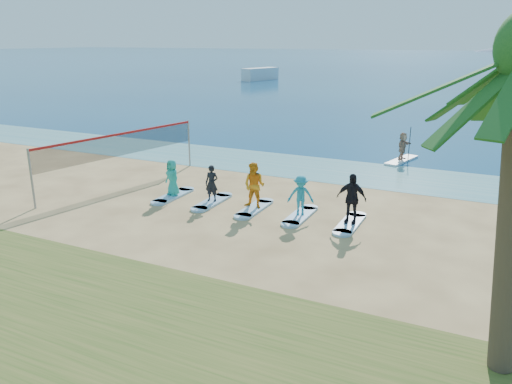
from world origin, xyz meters
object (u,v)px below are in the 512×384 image
at_px(boat_offshore_a, 260,80).
at_px(paddleboarder, 403,146).
at_px(surfboard_1, 212,202).
at_px(surfboard_2, 254,208).
at_px(volleyball_net, 121,145).
at_px(student_1, 212,183).
at_px(surfboard_3, 300,216).
at_px(student_3, 301,195).
at_px(surfboard_4, 350,224).
at_px(student_0, 172,177).
at_px(student_2, 254,186).
at_px(surfboard_0, 173,196).
at_px(paddleboard, 402,160).
at_px(student_4, 351,198).

bearing_deg(boat_offshore_a, paddleboarder, -40.89).
distance_m(surfboard_1, surfboard_2, 1.99).
relative_size(volleyball_net, student_1, 5.77).
distance_m(student_1, surfboard_3, 4.06).
xyz_separation_m(student_3, surfboard_4, (1.99, 0.00, -0.83)).
bearing_deg(student_1, boat_offshore_a, 106.15).
height_order(student_0, student_2, student_2).
bearing_deg(paddleboarder, volleyball_net, 146.08).
bearing_deg(boat_offshore_a, surfboard_0, -52.14).
xyz_separation_m(paddleboarder, surfboard_0, (-7.85, -11.16, -0.84)).
xyz_separation_m(surfboard_3, student_3, (0.00, 0.00, 0.83)).
relative_size(paddleboard, student_0, 1.89).
bearing_deg(boat_offshore_a, surfboard_1, -50.53).
bearing_deg(paddleboard, student_3, -85.36).
bearing_deg(surfboard_1, surfboard_0, 180.00).
xyz_separation_m(paddleboard, student_0, (-7.85, -11.16, 0.82)).
bearing_deg(paddleboard, surfboard_0, -110.90).
relative_size(student_0, student_3, 1.01).
height_order(surfboard_0, student_3, student_3).
bearing_deg(surfboard_3, boat_offshore_a, 116.63).
bearing_deg(student_3, student_2, 160.69).
bearing_deg(surfboard_4, student_1, 180.00).
bearing_deg(surfboard_1, surfboard_3, 0.00).
bearing_deg(surfboard_2, surfboard_1, 180.00).
bearing_deg(student_4, student_3, 179.90).
bearing_deg(paddleboard, surfboard_1, -103.49).
bearing_deg(student_1, surfboard_1, 0.00).
bearing_deg(surfboard_1, student_0, 180.00).
distance_m(surfboard_1, student_2, 2.22).
height_order(volleyball_net, student_2, volleyball_net).
bearing_deg(volleyball_net, student_2, -5.05).
relative_size(student_1, surfboard_4, 0.70).
height_order(paddleboarder, surfboard_0, paddleboarder).
xyz_separation_m(paddleboarder, surfboard_2, (-3.88, -11.16, -0.84)).
height_order(student_0, student_3, student_0).
bearing_deg(paddleboarder, student_2, 173.62).
xyz_separation_m(paddleboarder, student_1, (-5.86, -11.16, -0.02)).
distance_m(boat_offshore_a, surfboard_1, 65.75).
bearing_deg(student_0, paddleboard, 75.40).
distance_m(surfboard_2, student_4, 4.10).
height_order(student_1, surfboard_2, student_1).
distance_m(paddleboard, surfboard_1, 12.61).
bearing_deg(surfboard_0, volleyball_net, 168.96).
bearing_deg(surfboard_4, surfboard_1, 180.00).
bearing_deg(student_2, surfboard_3, -0.05).
bearing_deg(student_3, surfboard_1, 160.69).
relative_size(student_0, surfboard_4, 0.72).
bearing_deg(boat_offshore_a, volleyball_net, -54.70).
relative_size(paddleboard, paddleboarder, 1.96).
relative_size(surfboard_0, surfboard_4, 1.00).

